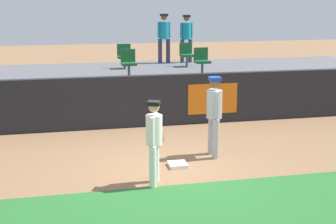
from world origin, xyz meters
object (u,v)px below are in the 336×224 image
Objects in this scene: seat_back_center at (124,55)px; spectator_hooded at (164,35)px; spectator_capped at (186,35)px; seat_front_center at (128,61)px; player_runner_visitor at (214,111)px; player_fielder_home at (154,137)px; seat_front_right at (202,59)px; first_base at (178,165)px; seat_back_right at (186,53)px.

spectator_hooded is at bearing 34.47° from seat_back_center.
seat_front_center is at bearing 43.31° from spectator_capped.
player_fielder_home is at bearing -49.47° from player_runner_visitor.
player_fielder_home is 0.95× the size of spectator_capped.
seat_front_right reaches higher than player_fielder_home.
first_base is at bearing -85.35° from seat_front_center.
seat_back_center reaches higher than player_fielder_home.
first_base is 0.48× the size of seat_back_center.
seat_back_right is 1.24m from spectator_capped.
player_runner_visitor is 6.40m from seat_back_center.
spectator_capped is (2.50, 1.07, 0.56)m from seat_back_center.
spectator_hooded is 0.86m from spectator_capped.
first_base is 0.24× the size of player_fielder_home.
player_fielder_home is 2.02× the size of seat_front_center.
seat_back_right is (2.60, 7.64, 0.74)m from player_fielder_home.
player_fielder_home is 9.26m from spectator_capped.
seat_front_center is 0.47× the size of spectator_capped.
seat_front_center is at bearing -92.92° from seat_back_center.
spectator_hooded is (-0.63, 2.93, 0.59)m from seat_front_right.
seat_back_right reaches higher than player_fielder_home.
first_base is at bearing 164.34° from player_fielder_home.
seat_front_right is 0.46× the size of spectator_hooded.
seat_front_center and seat_front_right have the same top height.
seat_back_right is 2.94m from seat_front_center.
first_base is 0.48× the size of seat_back_right.
spectator_hooded reaches higher than seat_front_right.
player_runner_visitor is 6.34m from seat_back_right.
spectator_hooded is at bearing 177.56° from player_runner_visitor.
spectator_hooded reaches higher than spectator_capped.
seat_front_center is at bearing 94.65° from first_base.
seat_front_center is 3.46m from spectator_hooded.
spectator_hooded is at bearing 102.12° from seat_front_right.
seat_back_right is 1.00× the size of seat_front_right.
spectator_hooded is at bearing 117.21° from seat_back_right.
seat_front_center is at bearing 48.72° from spectator_hooded.
player_runner_visitor is at bearing 151.94° from player_fielder_home.
player_runner_visitor is 2.24× the size of seat_front_center.
seat_front_right is 0.47× the size of spectator_capped.
player_runner_visitor is 2.24× the size of seat_front_right.
seat_front_right is at bearing 81.03° from spectator_capped.
seat_back_center is 1.80m from seat_front_center.
player_runner_visitor is at bearing 76.66° from spectator_hooded.
seat_front_center is at bearing -162.33° from player_runner_visitor.
first_base is 8.43m from spectator_capped.
player_runner_visitor is 4.69m from seat_front_center.
seat_back_center is 0.47× the size of spectator_capped.
first_base is 0.48× the size of seat_front_center.
player_fielder_home is at bearing -127.42° from first_base.
seat_back_right is at bearing 74.11° from first_base.
spectator_capped is at bearing -176.48° from player_fielder_home.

